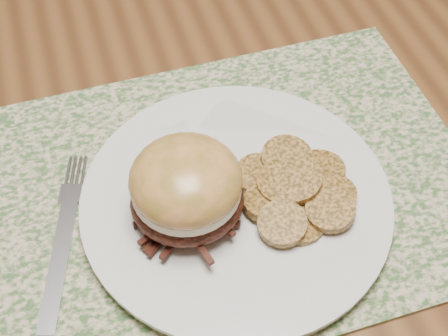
# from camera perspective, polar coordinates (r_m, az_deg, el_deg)

# --- Properties ---
(ground) EXTENTS (3.50, 3.50, 0.00)m
(ground) POSITION_cam_1_polar(r_m,az_deg,el_deg) (1.35, -8.17, -13.56)
(ground) COLOR brown
(ground) RESTS_ON ground
(dining_table) EXTENTS (1.50, 0.90, 0.75)m
(dining_table) POSITION_cam_1_polar(r_m,az_deg,el_deg) (0.80, -13.60, 6.91)
(dining_table) COLOR brown
(dining_table) RESTS_ON ground
(placemat) EXTENTS (0.45, 0.33, 0.00)m
(placemat) POSITION_cam_1_polar(r_m,az_deg,el_deg) (0.58, 0.87, -1.57)
(placemat) COLOR #3E6031
(placemat) RESTS_ON dining_table
(dinner_plate) EXTENTS (0.26, 0.26, 0.02)m
(dinner_plate) POSITION_cam_1_polar(r_m,az_deg,el_deg) (0.56, 1.11, -3.07)
(dinner_plate) COLOR silver
(dinner_plate) RESTS_ON placemat
(pork_sandwich) EXTENTS (0.11, 0.11, 0.07)m
(pork_sandwich) POSITION_cam_1_polar(r_m,az_deg,el_deg) (0.51, -3.47, -1.87)
(pork_sandwich) COLOR black
(pork_sandwich) RESTS_ON dinner_plate
(roasted_potatoes) EXTENTS (0.12, 0.13, 0.03)m
(roasted_potatoes) POSITION_cam_1_polar(r_m,az_deg,el_deg) (0.55, 6.53, -2.00)
(roasted_potatoes) COLOR #9F6C2E
(roasted_potatoes) RESTS_ON dinner_plate
(fork) EXTENTS (0.07, 0.18, 0.00)m
(fork) POSITION_cam_1_polar(r_m,az_deg,el_deg) (0.56, -14.43, -6.07)
(fork) COLOR #B4B4BB
(fork) RESTS_ON placemat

